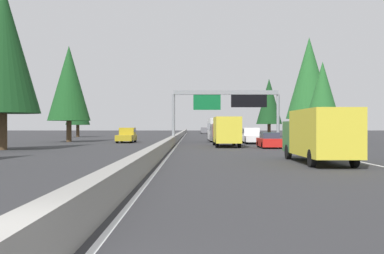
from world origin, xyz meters
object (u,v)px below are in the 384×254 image
object	(u,v)px
minivan_far_left	(204,130)
conifer_left_mid	(69,83)
box_truck_far_right	(319,134)
oncoming_near	(127,135)
sign_gantry_overhead	(227,101)
sedan_mid_right	(269,141)
sedan_near_center	(218,131)
sedan_far_center	(235,135)
conifer_left_near	(3,48)
conifer_left_far	(78,104)
conifer_right_near	(323,94)
conifer_right_mid	(309,78)
pickup_mid_left	(251,136)
bus_mid_center	(218,129)
box_truck_distant_a	(226,131)
conifer_right_far	(269,101)

from	to	relation	value
minivan_far_left	conifer_left_mid	bearing A→B (deg)	164.55
box_truck_far_right	oncoming_near	size ratio (longest dim) A/B	1.52
sign_gantry_overhead	sedan_mid_right	world-z (taller)	sign_gantry_overhead
sedan_near_center	sedan_far_center	xyz separation A→B (m)	(-55.34, 0.21, 0.00)
conifer_left_near	conifer_left_far	bearing A→B (deg)	6.34
conifer_right_near	conifer_right_mid	world-z (taller)	conifer_right_mid
sign_gantry_overhead	sedan_mid_right	bearing A→B (deg)	-164.34
sign_gantry_overhead	pickup_mid_left	world-z (taller)	sign_gantry_overhead
conifer_left_near	conifer_left_mid	xyz separation A→B (m)	(20.87, -0.25, -1.13)
oncoming_near	conifer_right_mid	xyz separation A→B (m)	(3.16, -23.73, 7.50)
sedan_near_center	sedan_far_center	bearing A→B (deg)	179.78
conifer_left_mid	conifer_left_far	world-z (taller)	conifer_left_mid
sedan_mid_right	conifer_right_mid	bearing A→B (deg)	-24.63
oncoming_near	minivan_far_left	bearing A→B (deg)	170.94
sedan_far_center	conifer_left_near	xyz separation A→B (m)	(-36.00, 23.39, 8.10)
sedan_near_center	conifer_left_mid	distance (m)	74.57
conifer_left_near	bus_mid_center	bearing A→B (deg)	-39.36
pickup_mid_left	conifer_left_far	distance (m)	45.02
box_truck_distant_a	conifer_right_far	bearing A→B (deg)	-14.80
oncoming_near	conifer_left_near	xyz separation A→B (m)	(-18.49, 8.15, 7.87)
conifer_right_mid	oncoming_near	bearing A→B (deg)	97.59
pickup_mid_left	conifer_left_near	size ratio (longest dim) A/B	0.39
sedan_mid_right	conifer_left_near	size ratio (longest dim) A/B	0.30
conifer_left_near	minivan_far_left	bearing A→B (deg)	-12.20
sedan_far_center	conifer_right_far	distance (m)	17.03
box_truck_far_right	sedan_far_center	size ratio (longest dim) A/B	1.93
box_truck_distant_a	sedan_far_center	bearing A→B (deg)	-7.02
box_truck_far_right	sedan_mid_right	size ratio (longest dim) A/B	1.93
pickup_mid_left	conifer_left_far	world-z (taller)	conifer_left_far
sedan_mid_right	bus_mid_center	size ratio (longest dim) A/B	0.38
sedan_mid_right	conifer_right_far	size ratio (longest dim) A/B	0.39
conifer_right_near	conifer_left_mid	bearing A→B (deg)	72.01
conifer_left_far	box_truck_far_right	bearing A→B (deg)	-155.66
sedan_mid_right	conifer_left_far	bearing A→B (deg)	32.55
conifer_right_near	conifer_left_near	bearing A→B (deg)	109.69
conifer_right_far	sedan_far_center	bearing A→B (deg)	150.63
sedan_far_center	box_truck_distant_a	bearing A→B (deg)	172.98
sign_gantry_overhead	box_truck_distant_a	world-z (taller)	sign_gantry_overhead
conifer_left_near	box_truck_distant_a	bearing A→B (deg)	-71.39
conifer_right_mid	conifer_left_mid	xyz separation A→B (m)	(-0.78, 31.63, -0.76)
box_truck_far_right	conifer_left_mid	distance (m)	42.77
sedan_near_center	conifer_right_far	world-z (taller)	conifer_right_far
box_truck_far_right	conifer_right_far	size ratio (longest dim) A/B	0.76
conifer_left_far	minivan_far_left	bearing A→B (deg)	-30.73
sedan_near_center	pickup_mid_left	bearing A→B (deg)	179.84
box_truck_far_right	conifer_left_near	xyz separation A→B (m)	(14.60, 23.38, 7.17)
conifer_right_mid	conifer_left_near	world-z (taller)	conifer_left_near
sedan_near_center	conifer_right_near	bearing A→B (deg)	-174.96
box_truck_far_right	sedan_mid_right	world-z (taller)	box_truck_far_right
sign_gantry_overhead	pickup_mid_left	xyz separation A→B (m)	(0.33, -2.89, -4.07)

